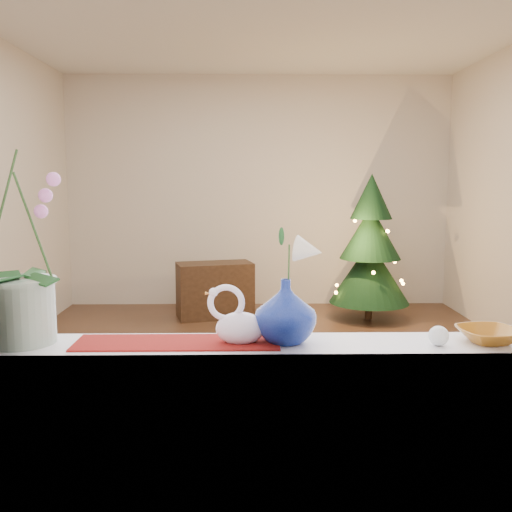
{
  "coord_description": "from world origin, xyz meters",
  "views": [
    {
      "loc": [
        -0.14,
        -4.28,
        1.47
      ],
      "look_at": [
        -0.09,
        -1.4,
        1.1
      ],
      "focal_mm": 40.0,
      "sensor_mm": 36.0,
      "label": 1
    }
  ],
  "objects": [
    {
      "name": "orchid_pot",
      "position": [
        -0.92,
        -2.36,
        1.29
      ],
      "size": [
        0.32,
        0.32,
        0.74
      ],
      "primitive_type": null,
      "rotation": [
        0.0,
        0.0,
        0.34
      ],
      "color": "silver",
      "rests_on": "windowsill"
    },
    {
      "name": "paperweight",
      "position": [
        0.51,
        -2.41,
        0.95
      ],
      "size": [
        0.08,
        0.08,
        0.07
      ],
      "primitive_type": "sphere",
      "rotation": [
        0.0,
        0.0,
        -0.27
      ],
      "color": "silver",
      "rests_on": "windowsill"
    },
    {
      "name": "window_apron",
      "position": [
        0.0,
        -2.46,
        0.44
      ],
      "size": [
        2.2,
        0.08,
        0.88
      ],
      "primitive_type": "cube",
      "color": "white",
      "rests_on": "ground"
    },
    {
      "name": "side_table",
      "position": [
        -0.49,
        1.83,
        0.3
      ],
      "size": [
        0.88,
        0.59,
        0.6
      ],
      "primitive_type": "cube",
      "rotation": [
        0.0,
        0.0,
        0.26
      ],
      "color": "black",
      "rests_on": "ground"
    },
    {
      "name": "amber_dish",
      "position": [
        0.7,
        -2.38,
        0.94
      ],
      "size": [
        0.19,
        0.19,
        0.04
      ],
      "primitive_type": "imported",
      "rotation": [
        0.0,
        0.0,
        0.13
      ],
      "color": "#9C5D16",
      "rests_on": "windowsill"
    },
    {
      "name": "xmas_tree",
      "position": [
        1.17,
        1.72,
        0.78
      ],
      "size": [
        1.07,
        1.07,
        1.56
      ],
      "primitive_type": null,
      "rotation": [
        0.0,
        0.0,
        0.31
      ],
      "color": "black",
      "rests_on": "ground"
    },
    {
      "name": "swan",
      "position": [
        -0.16,
        -2.38,
        1.02
      ],
      "size": [
        0.25,
        0.15,
        0.19
      ],
      "primitive_type": null,
      "rotation": [
        0.0,
        0.0,
        -0.23
      ],
      "color": "white",
      "rests_on": "windowsill"
    },
    {
      "name": "lily",
      "position": [
        -0.01,
        -2.36,
        1.27
      ],
      "size": [
        0.14,
        0.08,
        0.19
      ],
      "primitive_type": null,
      "color": "white",
      "rests_on": "blue_vase"
    },
    {
      "name": "wall_back",
      "position": [
        0.0,
        2.5,
        1.35
      ],
      "size": [
        4.5,
        0.1,
        2.7
      ],
      "primitive_type": "cube",
      "color": "beige",
      "rests_on": "ground"
    },
    {
      "name": "wall_front",
      "position": [
        0.0,
        -2.5,
        1.35
      ],
      "size": [
        4.5,
        0.1,
        2.7
      ],
      "primitive_type": "cube",
      "color": "beige",
      "rests_on": "ground"
    },
    {
      "name": "ground",
      "position": [
        0.0,
        0.0,
        0.0
      ],
      "size": [
        5.0,
        5.0,
        0.0
      ],
      "primitive_type": "plane",
      "color": "#3B2518",
      "rests_on": "ground"
    },
    {
      "name": "ceiling",
      "position": [
        0.0,
        0.0,
        2.7
      ],
      "size": [
        5.0,
        5.0,
        0.0
      ],
      "primitive_type": "plane",
      "color": "white",
      "rests_on": "wall_back"
    },
    {
      "name": "runner",
      "position": [
        -0.38,
        -2.37,
        0.92
      ],
      "size": [
        0.7,
        0.2,
        0.01
      ],
      "primitive_type": "cube",
      "color": "maroon",
      "rests_on": "windowsill"
    },
    {
      "name": "window_frame",
      "position": [
        0.0,
        -2.47,
        1.7
      ],
      "size": [
        2.22,
        0.06,
        1.6
      ],
      "primitive_type": null,
      "color": "white",
      "rests_on": "windowsill"
    },
    {
      "name": "windowsill",
      "position": [
        0.0,
        -2.37,
        0.9
      ],
      "size": [
        2.2,
        0.26,
        0.04
      ],
      "primitive_type": "cube",
      "color": "white",
      "rests_on": "window_apron"
    },
    {
      "name": "blue_vase",
      "position": [
        -0.01,
        -2.36,
        1.05
      ],
      "size": [
        0.31,
        0.31,
        0.25
      ],
      "primitive_type": "imported",
      "rotation": [
        0.0,
        0.0,
        0.33
      ],
      "color": "navy",
      "rests_on": "windowsill"
    }
  ]
}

